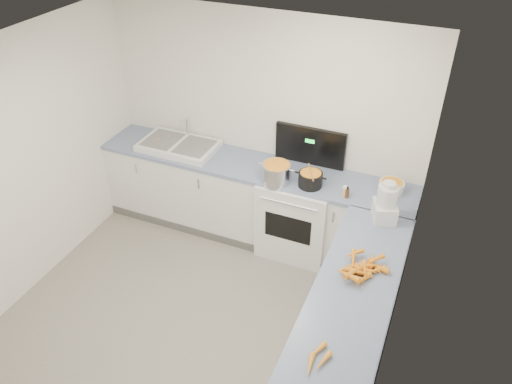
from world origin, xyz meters
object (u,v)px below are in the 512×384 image
at_px(stove, 298,212).
at_px(black_pot, 310,180).
at_px(sink, 179,146).
at_px(spice_jar, 345,192).
at_px(steel_pot, 276,174).
at_px(extract_bottle, 347,193).
at_px(food_processor, 386,204).
at_px(mixing_bowl, 391,187).

relative_size(stove, black_pot, 5.64).
distance_m(sink, spice_jar, 1.97).
height_order(sink, steel_pot, sink).
distance_m(steel_pot, extract_bottle, 0.73).
bearing_deg(extract_bottle, food_processor, -27.50).
xyz_separation_m(steel_pot, mixing_bowl, (1.11, 0.26, -0.03)).
bearing_deg(black_pot, sink, 174.96).
bearing_deg(mixing_bowl, sink, -178.33).
xyz_separation_m(mixing_bowl, spice_jar, (-0.40, -0.25, -0.01)).
distance_m(stove, black_pot, 0.56).
relative_size(stove, mixing_bowl, 5.57).
bearing_deg(sink, food_processor, -9.57).
xyz_separation_m(sink, extract_bottle, (1.98, -0.20, 0.01)).
xyz_separation_m(sink, food_processor, (2.38, -0.40, 0.13)).
height_order(steel_pot, mixing_bowl, steel_pot).
bearing_deg(sink, steel_pot, -8.77).
height_order(sink, mixing_bowl, sink).
bearing_deg(steel_pot, black_pot, 8.70).
height_order(sink, extract_bottle, sink).
height_order(stove, steel_pot, stove).
xyz_separation_m(stove, food_processor, (0.93, -0.39, 0.64)).
bearing_deg(steel_pot, sink, 171.23).
relative_size(black_pot, mixing_bowl, 0.99).
distance_m(stove, extract_bottle, 0.76).
bearing_deg(mixing_bowl, stove, -174.70).
relative_size(sink, steel_pot, 2.91).
xyz_separation_m(black_pot, spice_jar, (0.37, -0.04, -0.02)).
relative_size(black_pot, food_processor, 0.60).
bearing_deg(extract_bottle, stove, 161.39).
distance_m(black_pot, mixing_bowl, 0.79).
distance_m(sink, food_processor, 2.42).
height_order(spice_jar, food_processor, food_processor).
bearing_deg(black_pot, steel_pot, -171.30).
height_order(steel_pot, spice_jar, steel_pot).
xyz_separation_m(stove, sink, (-1.45, 0.02, 0.50)).
relative_size(mixing_bowl, spice_jar, 2.65).
distance_m(sink, black_pot, 1.60).
distance_m(mixing_bowl, food_processor, 0.48).
relative_size(mixing_bowl, extract_bottle, 2.45).
xyz_separation_m(stove, spice_jar, (0.51, -0.16, 0.51)).
bearing_deg(mixing_bowl, spice_jar, -148.11).
relative_size(sink, black_pot, 3.56).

